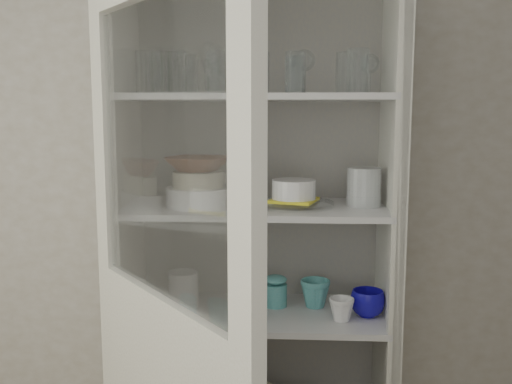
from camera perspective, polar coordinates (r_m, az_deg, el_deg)
The scene contains 35 objects.
wall_back at distance 2.33m, azimuth -4.59°, elevation 0.60°, with size 3.60×0.02×2.60m, color gray.
pantry_cabinet at distance 2.23m, azimuth 0.10°, elevation -9.20°, with size 1.00×0.45×2.10m.
cupboard_door at distance 1.69m, azimuth -9.03°, elevation -17.62°, with size 0.59×0.73×2.00m.
tumbler_0 at distance 1.97m, azimuth -9.39°, elevation 11.70°, with size 0.07×0.07×0.14m, color silver.
tumbler_1 at distance 1.98m, azimuth -10.09°, elevation 11.58°, with size 0.07×0.07×0.13m, color silver.
tumbler_2 at distance 1.97m, azimuth -7.88°, elevation 11.71°, with size 0.07×0.07×0.14m, color silver.
tumbler_3 at distance 1.94m, azimuth -3.90°, elevation 11.83°, with size 0.07×0.07×0.14m, color silver.
tumbler_4 at distance 1.96m, azimuth 3.97°, elevation 11.81°, with size 0.07×0.07×0.14m, color silver.
tumbler_5 at distance 1.95m, azimuth 3.85°, elevation 11.60°, with size 0.06×0.06×0.12m, color silver.
tumbler_6 at distance 1.94m, azimuth 10.13°, elevation 11.83°, with size 0.07×0.07×0.14m, color silver.
tumbler_7 at distance 2.07m, azimuth -6.82°, elevation 11.50°, with size 0.07×0.07×0.13m, color silver.
tumbler_8 at distance 2.09m, azimuth -6.83°, elevation 11.58°, with size 0.07×0.07×0.14m, color silver.
tumbler_9 at distance 2.08m, azimuth -3.90°, elevation 11.64°, with size 0.07×0.07×0.14m, color silver.
tumbler_10 at distance 2.07m, azimuth -1.67°, elevation 11.66°, with size 0.07×0.07×0.14m, color silver.
tumbler_11 at distance 2.04m, azimuth 0.30°, elevation 11.78°, with size 0.07×0.07×0.15m, color silver.
goblet_0 at distance 2.19m, azimuth -7.20°, elevation 11.70°, with size 0.07×0.07×0.16m, color silver, non-canonical shape.
goblet_1 at distance 2.16m, azimuth -4.43°, elevation 11.71°, with size 0.07×0.07×0.16m, color silver, non-canonical shape.
goblet_2 at distance 2.14m, azimuth 4.83°, elevation 12.04°, with size 0.08×0.08×0.18m, color silver, non-canonical shape.
goblet_3 at distance 2.15m, azimuth 11.29°, elevation 11.62°, with size 0.07×0.07×0.16m, color silver, non-canonical shape.
plate_stack_front at distance 2.07m, azimuth -5.75°, elevation -0.48°, with size 0.23×0.23×0.07m, color white.
plate_stack_back at distance 2.23m, azimuth -4.15°, elevation -0.03°, with size 0.21×0.21×0.06m, color white.
cream_bowl at distance 2.06m, azimuth -5.77°, elevation 1.27°, with size 0.19×0.19×0.06m, color beige.
terracotta_bowl at distance 2.05m, azimuth -5.79°, elevation 2.81°, with size 0.22×0.22×0.05m, color #592A18.
glass_platter at distance 2.07m, azimuth 3.79°, elevation -1.19°, with size 0.29×0.29×0.02m, color silver.
yellow_trivet at distance 2.07m, azimuth 3.79°, elevation -0.82°, with size 0.15×0.15×0.01m, color yellow.
white_ramekin at distance 2.06m, azimuth 3.80°, elevation 0.28°, with size 0.16×0.16×0.07m, color white.
grey_bowl_stack at distance 2.09m, azimuth 10.74°, elevation 0.49°, with size 0.12×0.12×0.14m, color #B0B5B6.
mug_blue at distance 2.15m, azimuth 11.09°, elevation -10.86°, with size 0.12×0.12×0.10m, color #0D159A.
mug_teal at distance 2.22m, azimuth 5.93°, elevation -10.06°, with size 0.11×0.11×0.11m, color teal.
mug_white at distance 2.09m, azimuth 8.54°, elevation -11.54°, with size 0.09×0.09×0.08m, color white.
teal_jar at distance 2.22m, azimuth 1.97°, elevation -10.03°, with size 0.09×0.09×0.10m.
measuring_cups at distance 2.12m, azimuth -1.40°, elevation -11.89°, with size 0.09×0.09×0.04m, color silver.
white_canister at distance 2.22m, azimuth -7.27°, elevation -9.62°, with size 0.11×0.11×0.14m, color white.
tumbler_12 at distance 2.10m, azimuth -10.92°, elevation 11.62°, with size 0.08×0.08×0.15m, color silver.
tumbler_13 at distance 2.07m, azimuth 8.98°, elevation 11.63°, with size 0.07×0.07×0.15m, color silver.
Camera 1 is at (0.32, -0.79, 1.60)m, focal length 40.00 mm.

